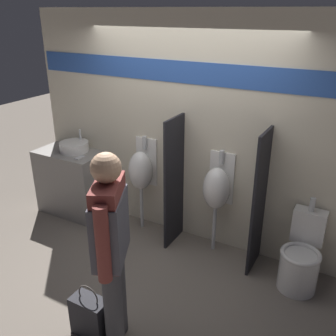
{
  "coord_description": "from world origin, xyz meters",
  "views": [
    {
      "loc": [
        1.88,
        -3.16,
        2.68
      ],
      "look_at": [
        0.0,
        0.17,
        1.05
      ],
      "focal_mm": 40.0,
      "sensor_mm": 36.0,
      "label": 1
    }
  ],
  "objects": [
    {
      "name": "person_in_vest",
      "position": [
        0.28,
        -1.23,
        1.01
      ],
      "size": [
        0.4,
        0.56,
        1.75
      ],
      "rotation": [
        0.0,
        0.0,
        2.03
      ],
      "color": "#3D3D42",
      "rests_on": "ground_plane"
    },
    {
      "name": "cell_phone",
      "position": [
        -1.33,
        0.2,
        0.91
      ],
      "size": [
        0.07,
        0.14,
        0.01
      ],
      "color": "#B7B7BC",
      "rests_on": "sink_counter"
    },
    {
      "name": "urinal_far",
      "position": [
        0.49,
        0.42,
        0.81
      ],
      "size": [
        0.31,
        0.31,
        1.23
      ],
      "color": "silver",
      "rests_on": "ground_plane"
    },
    {
      "name": "sink_counter",
      "position": [
        -1.61,
        0.3,
        0.45
      ],
      "size": [
        0.93,
        0.53,
        0.9
      ],
      "color": "gray",
      "rests_on": "ground_plane"
    },
    {
      "name": "divider_mid",
      "position": [
        1.0,
        0.35,
        0.79
      ],
      "size": [
        0.03,
        0.45,
        1.59
      ],
      "color": "black",
      "rests_on": "ground_plane"
    },
    {
      "name": "divider_near_counter",
      "position": [
        -0.02,
        0.35,
        0.79
      ],
      "size": [
        0.03,
        0.45,
        1.59
      ],
      "color": "black",
      "rests_on": "ground_plane"
    },
    {
      "name": "sink_basin",
      "position": [
        -1.56,
        0.36,
        0.97
      ],
      "size": [
        0.39,
        0.39,
        0.27
      ],
      "color": "white",
      "rests_on": "sink_counter"
    },
    {
      "name": "display_wall",
      "position": [
        0.0,
        0.6,
        1.36
      ],
      "size": [
        4.25,
        0.07,
        2.7
      ],
      "color": "beige",
      "rests_on": "ground_plane"
    },
    {
      "name": "ground_plane",
      "position": [
        0.0,
        0.0,
        0.0
      ],
      "size": [
        16.0,
        16.0,
        0.0
      ],
      "primitive_type": "plane",
      "color": "#70665B"
    },
    {
      "name": "urinal_near_counter",
      "position": [
        -0.53,
        0.42,
        0.81
      ],
      "size": [
        0.31,
        0.31,
        1.23
      ],
      "color": "silver",
      "rests_on": "ground_plane"
    },
    {
      "name": "toilet",
      "position": [
        1.52,
        0.26,
        0.31
      ],
      "size": [
        0.4,
        0.57,
        0.93
      ],
      "color": "white",
      "rests_on": "ground_plane"
    },
    {
      "name": "shopping_bag",
      "position": [
        0.05,
        -1.31,
        0.19
      ],
      "size": [
        0.33,
        0.18,
        0.52
      ],
      "color": "#232328",
      "rests_on": "ground_plane"
    }
  ]
}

